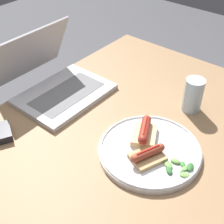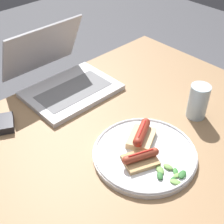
# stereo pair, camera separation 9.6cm
# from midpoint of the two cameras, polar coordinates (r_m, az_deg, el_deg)

# --- Properties ---
(desk) EXTENTS (1.33, 0.82, 0.72)m
(desk) POSITION_cam_midpoint_polar(r_m,az_deg,el_deg) (0.99, 0.31, -9.55)
(desk) COLOR #93704C
(desk) RESTS_ON ground_plane
(laptop) EXTENTS (0.32, 0.34, 0.22)m
(laptop) POSITION_cam_midpoint_polar(r_m,az_deg,el_deg) (1.16, -6.63, 6.04)
(laptop) COLOR #B7B7BC
(laptop) RESTS_ON desk
(plate) EXTENTS (0.30, 0.30, 0.02)m
(plate) POSITION_cam_midpoint_polar(r_m,az_deg,el_deg) (0.91, 9.05, -7.61)
(plate) COLOR silver
(plate) RESTS_ON desk
(sausage_toast_left) EXTENTS (0.11, 0.10, 0.04)m
(sausage_toast_left) POSITION_cam_midpoint_polar(r_m,az_deg,el_deg) (0.87, 8.43, -8.52)
(sausage_toast_left) COLOR tan
(sausage_toast_left) RESTS_ON plate
(sausage_toast_middle) EXTENTS (0.12, 0.10, 0.05)m
(sausage_toast_middle) POSITION_cam_midpoint_polar(r_m,az_deg,el_deg) (0.93, 8.40, -4.36)
(sausage_toast_middle) COLOR #D6B784
(sausage_toast_middle) RESTS_ON plate
(salad_pile) EXTENTS (0.08, 0.09, 0.01)m
(salad_pile) POSITION_cam_midpoint_polar(r_m,az_deg,el_deg) (0.87, 13.97, -11.02)
(salad_pile) COLOR #709E4C
(salad_pile) RESTS_ON plate
(drinking_glass) EXTENTS (0.06, 0.06, 0.12)m
(drinking_glass) POSITION_cam_midpoint_polar(r_m,az_deg,el_deg) (1.06, 18.02, 1.75)
(drinking_glass) COLOR silver
(drinking_glass) RESTS_ON desk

